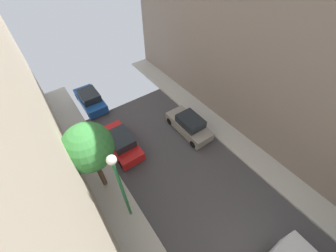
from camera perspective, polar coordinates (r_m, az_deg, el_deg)
The scene contains 7 objects.
sidewalk_right at distance 16.52m, azimuth 36.12°, elevation -17.94°, with size 2.00×44.00×0.15m, color #B7B2A8.
parked_car_left_2 at distance 15.86m, azimuth -13.07°, elevation -4.58°, with size 1.78×4.20×1.57m.
parked_car_left_3 at distance 20.43m, azimuth -21.08°, elevation 7.00°, with size 1.78×4.20×1.57m.
parked_car_right_2 at distance 16.76m, azimuth 5.97°, elevation 0.30°, with size 1.78×4.20×1.57m.
street_tree_0 at distance 11.69m, azimuth -21.53°, elevation -5.68°, with size 2.77×2.77×5.40m.
potted_plant_0 at distance 15.73m, azimuth -23.00°, elevation -9.75°, with size 0.46×0.46×0.79m.
lamp_post at distance 10.14m, azimuth -13.48°, elevation -15.20°, with size 0.44×0.44×6.02m.
Camera 1 is at (-5.43, 1.39, 12.82)m, focal length 21.63 mm.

